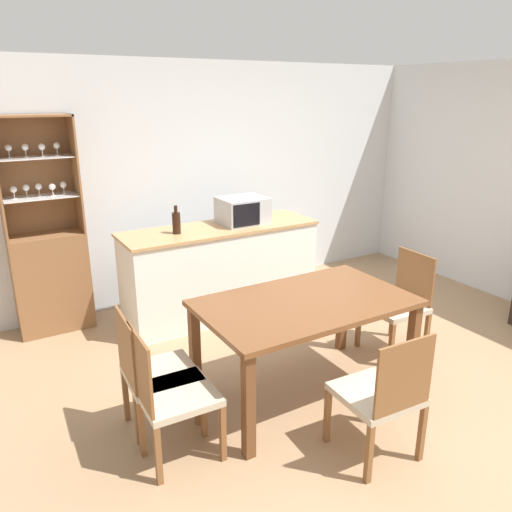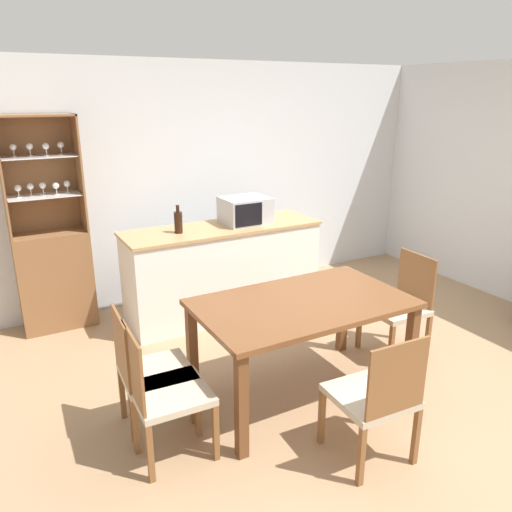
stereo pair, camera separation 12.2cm
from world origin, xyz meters
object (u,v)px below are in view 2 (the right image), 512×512
Objects in this scene: microwave at (245,210)px; wine_bottle at (178,222)px; dining_chair_side_left_far at (149,371)px; dining_chair_side_left_near at (163,392)px; dining_chair_head_near at (375,397)px; display_cabinet at (54,265)px; dining_table at (302,313)px; dining_chair_side_right_far at (400,305)px.

microwave is 1.71× the size of wine_bottle.
wine_bottle reaches higher than dining_chair_side_left_far.
wine_bottle is at bearing 157.54° from dining_chair_side_left_near.
wine_bottle is (-0.34, 2.43, 0.60)m from dining_chair_head_near.
microwave reaches higher than dining_chair_head_near.
dining_table is (1.43, -2.17, 0.05)m from display_cabinet.
wine_bottle reaches higher than dining_table.
dining_chair_side_left_far is 1.92× the size of microwave.
display_cabinet is 1.31× the size of dining_table.
display_cabinet is at bearing 164.26° from microwave.
dining_chair_side_right_far is at bearing 43.20° from dining_chair_head_near.
microwave is (1.52, 1.79, 0.63)m from dining_chair_side_left_near.
dining_chair_side_right_far and dining_chair_head_near have the same top height.
wine_bottle reaches higher than dining_chair_side_left_near.
display_cabinet is at bearing 52.77° from dining_chair_side_right_far.
dining_chair_side_left_far is (-1.12, 0.14, -0.23)m from dining_table.
dining_chair_side_left_far is 1.00× the size of dining_chair_side_left_near.
dining_chair_side_right_far is 1.00× the size of dining_chair_side_left_near.
microwave reaches higher than dining_chair_side_left_far.
wine_bottle is (1.09, -0.55, 0.42)m from display_cabinet.
dining_chair_side_left_near is 1.31m from dining_chair_head_near.
display_cabinet is at bearing -170.82° from dining_chair_side_left_near.
dining_chair_side_right_far is at bearing -38.45° from display_cabinet.
dining_table is 1.74m from microwave.
dining_chair_side_right_far is (2.55, -2.03, -0.18)m from display_cabinet.
dining_table is at bearing -103.56° from microwave.
dining_chair_side_right_far and dining_chair_side_left_near have the same top height.
wine_bottle is at bearing 45.84° from dining_chair_side_right_far.
wine_bottle is at bearing -26.58° from display_cabinet.
dining_chair_side_right_far is 1.48m from dining_chair_head_near.
dining_table is 3.33× the size of microwave.
dining_chair_side_left_far is at bearing -81.41° from display_cabinet.
dining_chair_side_left_far reaches higher than dining_table.
display_cabinet is 4.38× the size of microwave.
dining_table is at bearing -56.58° from display_cabinet.
dining_chair_side_left_near is at bearing -114.09° from wine_bottle.
display_cabinet is 2.28× the size of dining_chair_side_left_far.
wine_bottle reaches higher than dining_chair_head_near.
dining_chair_side_left_near is at bearing -172.99° from dining_table.
dining_chair_side_left_far is at bearing -178.38° from dining_chair_side_left_near.
dining_chair_side_left_near is at bearing 98.25° from dining_chair_side_right_far.
display_cabinet reaches higher than microwave.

